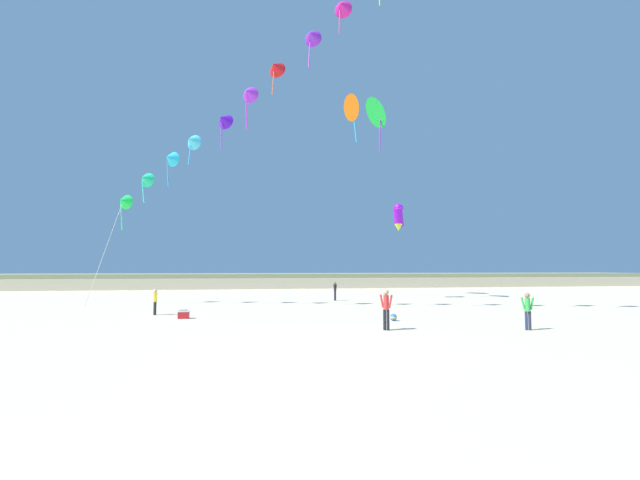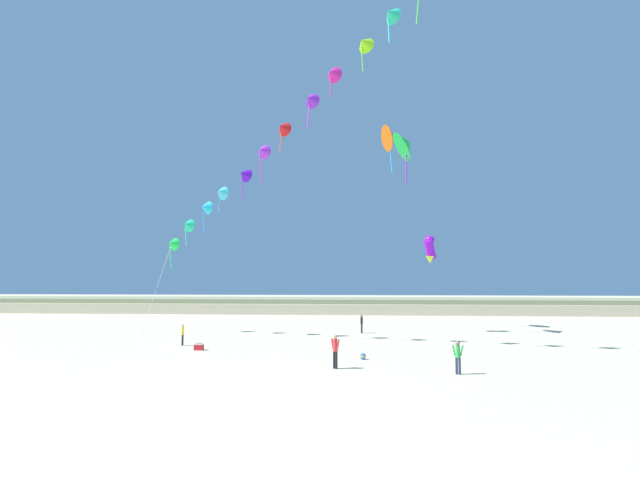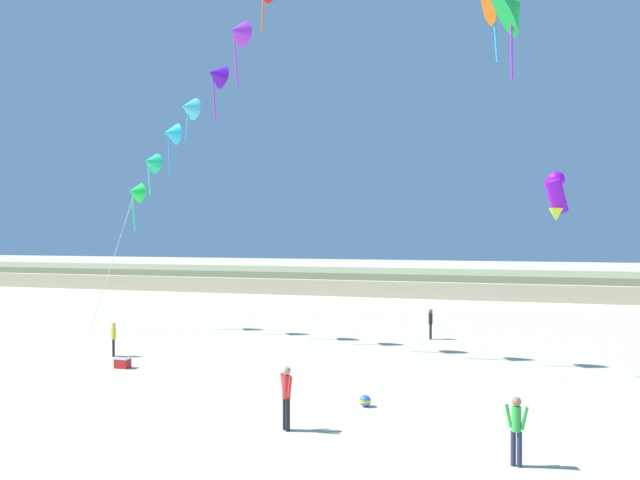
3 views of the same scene
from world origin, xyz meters
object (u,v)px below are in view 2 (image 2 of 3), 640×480
object	(u,v)px
large_kite_high_solo	(430,248)
person_near_left	(458,355)
person_near_right	(362,323)
beach_cooler	(199,347)
person_far_left	(335,349)
large_kite_low_lead	(406,145)
large_kite_mid_trail	(391,138)
person_mid_center	(183,333)
beach_ball	(363,356)

from	to	relation	value
large_kite_high_solo	person_near_left	bearing A→B (deg)	-94.17
person_near_left	person_near_right	xyz separation A→B (m)	(-4.64, 18.20, -0.05)
person_near_right	beach_cooler	distance (m)	15.41
person_far_left	beach_cooler	xyz separation A→B (m)	(-9.24, 6.04, -0.80)
large_kite_low_lead	beach_cooler	distance (m)	24.30
large_kite_mid_trail	person_near_left	bearing A→B (deg)	-85.66
large_kite_low_lead	large_kite_mid_trail	distance (m)	5.08
person_mid_center	beach_ball	size ratio (longest dim) A/B	4.10
person_far_left	large_kite_high_solo	world-z (taller)	large_kite_high_solo
large_kite_low_lead	beach_cooler	bearing A→B (deg)	-143.47
person_near_right	large_kite_high_solo	size ratio (longest dim) A/B	0.62
large_kite_mid_trail	beach_ball	bearing A→B (deg)	-99.03
person_far_left	beach_cooler	distance (m)	11.07
person_near_right	large_kite_high_solo	world-z (taller)	large_kite_high_solo
beach_cooler	person_far_left	bearing A→B (deg)	-33.17
person_near_right	large_kite_low_lead	distance (m)	15.94
beach_ball	large_kite_mid_trail	bearing A→B (deg)	80.97
person_near_left	large_kite_mid_trail	bearing A→B (deg)	94.34
person_mid_center	large_kite_high_solo	world-z (taller)	large_kite_high_solo
person_mid_center	large_kite_high_solo	bearing A→B (deg)	28.51
person_near_left	person_mid_center	size ratio (longest dim) A/B	1.09
person_near_right	large_kite_high_solo	xyz separation A→B (m)	(6.05, 1.10, 6.46)
person_near_left	beach_cooler	bearing A→B (deg)	155.12
large_kite_mid_trail	beach_ball	xyz separation A→B (m)	(-2.91, -18.32, -18.11)
large_kite_high_solo	beach_ball	bearing A→B (deg)	-111.73
person_mid_center	person_far_left	xyz separation A→B (m)	(11.11, -8.14, 0.16)
person_near_right	person_mid_center	size ratio (longest dim) A/B	1.03
person_mid_center	person_near_left	bearing A→B (deg)	-28.17
large_kite_high_solo	beach_cooler	xyz separation A→B (m)	(-16.72, -12.20, -7.14)
person_near_left	person_near_right	world-z (taller)	person_near_left
large_kite_high_solo	beach_ball	world-z (taller)	large_kite_high_solo
person_near_left	person_near_right	distance (m)	18.78
large_kite_mid_trail	beach_cooler	bearing A→B (deg)	-131.46
person_near_left	large_kite_high_solo	world-z (taller)	large_kite_high_solo
person_near_right	large_kite_mid_trail	xyz separation A→B (m)	(2.93, 4.30, 17.41)
person_mid_center	large_kite_low_lead	distance (m)	24.24
person_mid_center	large_kite_low_lead	size ratio (longest dim) A/B	0.30
large_kite_high_solo	beach_cooler	distance (m)	21.89
person_mid_center	large_kite_mid_trail	size ratio (longest dim) A/B	0.31
large_kite_low_lead	large_kite_high_solo	distance (m)	9.33
person_mid_center	large_kite_high_solo	xyz separation A→B (m)	(18.59, 10.10, 6.49)
large_kite_mid_trail	large_kite_high_solo	bearing A→B (deg)	-45.76
person_near_right	person_mid_center	world-z (taller)	person_near_right
beach_cooler	large_kite_low_lead	bearing A→B (deg)	36.53
person_far_left	beach_ball	xyz separation A→B (m)	(1.45, 3.12, -0.83)
person_far_left	large_kite_high_solo	distance (m)	20.70
large_kite_mid_trail	large_kite_high_solo	world-z (taller)	large_kite_mid_trail
person_mid_center	large_kite_high_solo	distance (m)	22.13
person_near_left	large_kite_high_solo	size ratio (longest dim) A/B	0.65
person_near_left	person_far_left	xyz separation A→B (m)	(-6.07, 1.06, 0.08)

